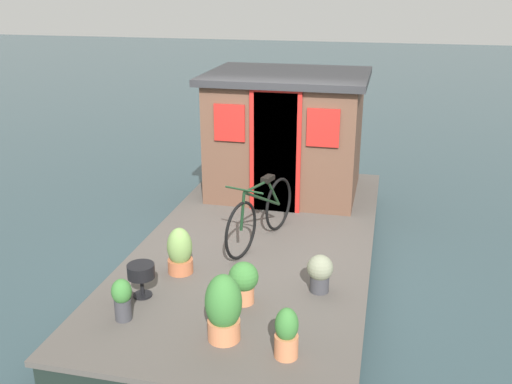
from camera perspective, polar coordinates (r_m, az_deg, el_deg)
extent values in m
plane|color=#2D4247|center=(7.58, 0.34, -7.08)|extent=(60.00, 60.00, 0.00)
cube|color=#4C4742|center=(7.43, 0.35, -4.78)|extent=(5.91, 2.84, 0.06)
cube|color=black|center=(7.51, 0.35, -6.04)|extent=(5.80, 2.79, 0.31)
cube|color=brown|center=(8.85, 3.02, 5.47)|extent=(1.73, 2.17, 1.74)
cube|color=#28282B|center=(8.67, 3.14, 11.36)|extent=(1.93, 2.37, 0.10)
cube|color=#144733|center=(8.02, 1.90, 3.81)|extent=(0.04, 0.60, 1.70)
cube|color=red|center=(8.00, 1.90, 4.14)|extent=(0.03, 0.72, 1.80)
cube|color=red|center=(7.82, 6.64, 6.30)|extent=(0.03, 0.44, 0.52)
cube|color=red|center=(8.06, -2.64, 6.83)|extent=(0.03, 0.44, 0.52)
torus|color=black|center=(6.78, -1.49, -3.81)|extent=(0.68, 0.23, 0.70)
torus|color=black|center=(7.57, 2.25, -1.20)|extent=(0.68, 0.23, 0.70)
cylinder|color=black|center=(7.12, 0.64, -0.66)|extent=(0.89, 0.29, 0.48)
cylinder|color=black|center=(6.92, 0.03, 0.55)|extent=(0.57, 0.19, 0.07)
cylinder|color=black|center=(7.37, 1.72, -0.08)|extent=(0.34, 0.13, 0.44)
cylinder|color=black|center=(6.72, -1.34, -1.94)|extent=(0.12, 0.07, 0.45)
cube|color=black|center=(7.16, 1.17, 1.33)|extent=(0.22, 0.15, 0.06)
cylinder|color=black|center=(6.66, -1.18, 0.19)|extent=(0.16, 0.49, 0.02)
cylinder|color=#B2603D|center=(6.61, -7.46, -7.21)|extent=(0.28, 0.28, 0.16)
ellipsoid|color=#70934C|center=(6.51, -7.55, -5.37)|extent=(0.28, 0.28, 0.44)
cylinder|color=#38383D|center=(6.22, 6.27, -8.96)|extent=(0.20, 0.20, 0.18)
sphere|color=gray|center=(6.13, 6.34, -7.44)|extent=(0.28, 0.28, 0.28)
cylinder|color=#38383D|center=(5.84, -12.98, -11.21)|extent=(0.16, 0.16, 0.22)
ellipsoid|color=#387533|center=(5.74, -13.13, -9.53)|extent=(0.20, 0.20, 0.25)
cylinder|color=#C6754C|center=(5.98, -1.23, -10.05)|extent=(0.22, 0.22, 0.19)
sphere|color=#387533|center=(5.88, -1.24, -8.36)|extent=(0.31, 0.31, 0.31)
cylinder|color=#C6754C|center=(5.21, 3.00, -14.92)|extent=(0.21, 0.21, 0.21)
ellipsoid|color=#387533|center=(5.09, 3.05, -12.93)|extent=(0.21, 0.21, 0.31)
cylinder|color=#C6754C|center=(5.43, -3.17, -13.38)|extent=(0.30, 0.30, 0.20)
ellipsoid|color=#387533|center=(5.28, -3.23, -10.78)|extent=(0.34, 0.34, 0.54)
cylinder|color=black|center=(6.11, -11.28, -7.65)|extent=(0.28, 0.28, 0.14)
cylinder|color=black|center=(6.19, -11.17, -9.13)|extent=(0.04, 0.04, 0.22)
cylinder|color=black|center=(6.24, -11.11, -9.93)|extent=(0.20, 0.20, 0.02)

